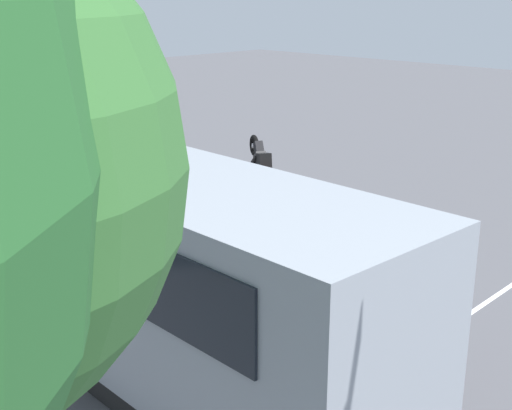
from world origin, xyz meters
name	(u,v)px	position (x,y,z in m)	size (l,w,h in m)	color
ground_plane	(276,261)	(0.00, 0.00, 0.00)	(80.00, 80.00, 0.00)	#4C4C51
tour_bus	(109,249)	(-0.56, 4.54, 1.65)	(11.54, 2.87, 3.25)	#8C939E
spectator_far_left	(280,260)	(-1.83, 1.85, 1.06)	(0.57, 0.38, 1.78)	black
spectator_left	(248,248)	(-0.87, 1.71, 0.99)	(0.57, 0.33, 1.67)	black
spectator_centre	(191,234)	(0.28, 2.14, 1.09)	(0.57, 0.39, 1.82)	black
spectator_right	(176,226)	(1.06, 1.88, 1.02)	(0.57, 0.32, 1.71)	black
parked_motorcycle_silver	(118,239)	(2.47, 2.38, 0.48)	(2.04, 0.66, 0.99)	black
stunt_motorcycle	(261,166)	(3.26, -2.85, 1.06)	(1.72, 1.13, 1.91)	black
traffic_cone	(280,216)	(1.46, -1.69, 0.30)	(0.34, 0.34, 0.63)	orange
bay_line_a	(467,315)	(-4.30, -0.53, 0.00)	(0.21, 4.18, 0.01)	white
bay_line_b	(352,275)	(-1.67, -0.53, 0.00)	(0.19, 3.60, 0.01)	white
bay_line_c	(262,244)	(0.96, -0.53, 0.00)	(0.23, 4.96, 0.01)	white
bay_line_d	(189,219)	(3.59, -0.53, 0.00)	(0.21, 4.22, 0.01)	white
bay_line_e	(130,198)	(6.21, -0.53, 0.00)	(0.21, 4.49, 0.01)	white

